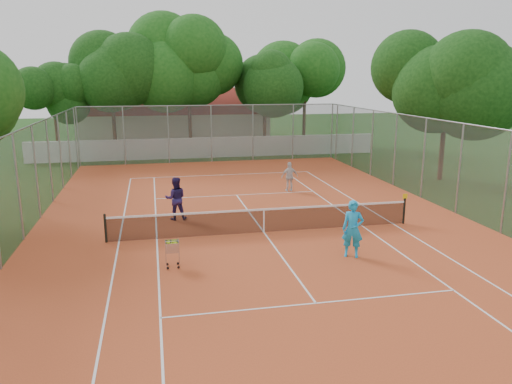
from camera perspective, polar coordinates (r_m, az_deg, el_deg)
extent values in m
plane|color=#13350E|center=(19.58, 0.90, -4.68)|extent=(120.00, 120.00, 0.00)
cube|color=#BF4D25|center=(19.57, 0.90, -4.66)|extent=(18.00, 34.00, 0.02)
cube|color=white|center=(19.57, 0.90, -4.62)|extent=(10.98, 23.78, 0.01)
cube|color=black|center=(19.43, 0.90, -3.25)|extent=(11.88, 0.10, 0.98)
cube|color=slate|center=(19.06, 0.92, 1.05)|extent=(18.00, 34.00, 4.00)
cube|color=silver|center=(37.77, -5.45, 5.08)|extent=(26.00, 0.30, 1.50)
cube|color=beige|center=(47.38, -9.29, 8.35)|extent=(16.40, 9.00, 4.40)
cube|color=#0F360D|center=(40.41, -6.07, 11.63)|extent=(29.00, 19.00, 10.00)
imported|color=#1999D7|center=(17.04, 11.00, -4.17)|extent=(0.84, 0.72, 1.94)
imported|color=#24194D|center=(21.35, -9.17, -0.74)|extent=(0.91, 0.72, 1.83)
imported|color=silver|center=(26.41, 3.87, 1.76)|extent=(0.93, 0.40, 1.56)
cube|color=#B9B9C1|center=(16.17, -9.53, -6.92)|extent=(0.55, 0.55, 0.94)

